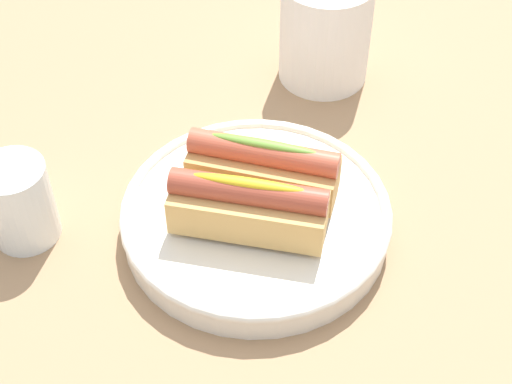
{
  "coord_description": "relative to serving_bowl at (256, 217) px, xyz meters",
  "views": [
    {
      "loc": [
        0.05,
        -0.53,
        0.6
      ],
      "look_at": [
        0.03,
        0.01,
        0.06
      ],
      "focal_mm": 54.66,
      "sensor_mm": 36.0,
      "label": 1
    }
  ],
  "objects": [
    {
      "name": "paper_towel_roll",
      "position": [
        0.07,
        0.27,
        0.05
      ],
      "size": [
        0.11,
        0.11,
        0.13
      ],
      "color": "white",
      "rests_on": "ground_plane"
    },
    {
      "name": "hotdog_front",
      "position": [
        -0.01,
        -0.03,
        0.04
      ],
      "size": [
        0.16,
        0.07,
        0.06
      ],
      "color": "tan",
      "rests_on": "serving_bowl"
    },
    {
      "name": "hotdog_back",
      "position": [
        0.01,
        0.03,
        0.04
      ],
      "size": [
        0.16,
        0.08,
        0.06
      ],
      "color": "tan",
      "rests_on": "serving_bowl"
    },
    {
      "name": "water_glass",
      "position": [
        -0.23,
        -0.02,
        0.02
      ],
      "size": [
        0.07,
        0.07,
        0.09
      ],
      "color": "white",
      "rests_on": "ground_plane"
    },
    {
      "name": "ground_plane",
      "position": [
        -0.03,
        -0.01,
        -0.02
      ],
      "size": [
        2.4,
        2.4,
        0.0
      ],
      "primitive_type": "plane",
      "color": "#9E7A56"
    },
    {
      "name": "serving_bowl",
      "position": [
        0.0,
        0.0,
        0.0
      ],
      "size": [
        0.27,
        0.27,
        0.04
      ],
      "color": "silver",
      "rests_on": "ground_plane"
    }
  ]
}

